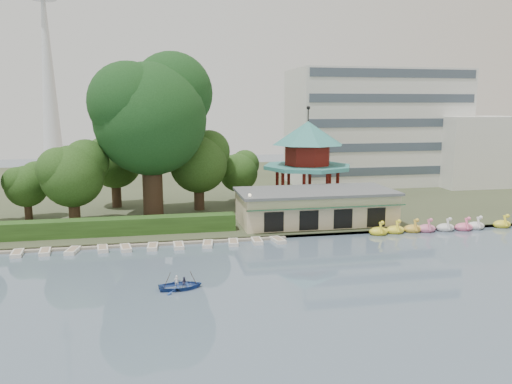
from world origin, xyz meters
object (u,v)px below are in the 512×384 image
object	(u,v)px
boathouse	(315,206)
rowboat_with_passengers	(181,283)
dock	(124,245)
pavilion	(307,155)
big_tree	(152,111)

from	to	relation	value
boathouse	rowboat_with_passengers	world-z (taller)	boathouse
dock	boathouse	distance (m)	22.62
dock	boathouse	bearing A→B (deg)	12.24
pavilion	big_tree	xyz separation A→B (m)	(-20.82, -3.78, 6.11)
dock	pavilion	bearing A→B (deg)	31.66
pavilion	rowboat_with_passengers	size ratio (longest dim) A/B	2.68
boathouse	big_tree	world-z (taller)	big_tree
big_tree	pavilion	bearing A→B (deg)	10.29
big_tree	rowboat_with_passengers	size ratio (longest dim) A/B	4.05
big_tree	rowboat_with_passengers	world-z (taller)	big_tree
dock	rowboat_with_passengers	size ratio (longest dim) A/B	6.74
boathouse	pavilion	bearing A→B (deg)	78.72
dock	rowboat_with_passengers	bearing A→B (deg)	-68.89
dock	rowboat_with_passengers	xyz separation A→B (m)	(5.18, -13.42, 0.38)
boathouse	pavilion	size ratio (longest dim) A/B	1.38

